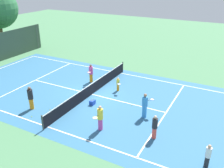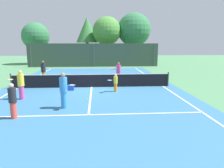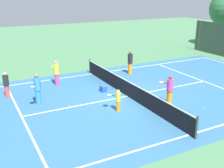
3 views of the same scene
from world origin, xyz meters
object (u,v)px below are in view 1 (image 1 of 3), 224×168
Objects in this scene: player_3 at (155,127)px; tennis_ball_3 at (50,109)px; player_6 at (100,118)px; tennis_ball_6 at (74,66)px; tennis_ball_5 at (132,105)px; tennis_ball_2 at (100,76)px; player_4 at (145,105)px; tennis_ball_4 at (88,74)px; player_0 at (31,98)px; tennis_ball_1 at (48,79)px; ball_crate at (92,102)px; player_1 at (208,156)px; tennis_ball_0 at (32,117)px; player_2 at (91,73)px; player_5 at (118,84)px.

player_3 is 8.05m from tennis_ball_3.
tennis_ball_6 is at bearing 44.14° from player_6.
tennis_ball_5 is (3.48, -5.12, 0.00)m from tennis_ball_3.
player_3 is at bearing -131.38° from tennis_ball_2.
player_4 is 27.86× the size of tennis_ball_4.
player_3 is 0.92× the size of player_6.
tennis_ball_1 is (5.02, 2.83, -0.89)m from player_0.
ball_crate is 6.72× the size of tennis_ball_3.
player_1 is 0.77× the size of player_4.
player_4 is 1.06× the size of player_6.
player_4 reaches higher than tennis_ball_0.
player_2 is 7.31m from tennis_ball_0.
player_3 reaches higher than tennis_ball_1.
tennis_ball_5 is (1.27, -2.77, -0.15)m from ball_crate.
player_3 reaches higher than tennis_ball_4.
player_2 reaches higher than tennis_ball_5.
tennis_ball_3 is 6.19m from tennis_ball_5.
player_6 is at bearing -149.42° from tennis_ball_2.
tennis_ball_6 is at bearing 25.33° from tennis_ball_3.
player_3 is 0.87× the size of player_4.
player_4 is 4.66m from player_5.
player_0 is 7.25m from player_5.
tennis_ball_6 is at bearing -1.74° from tennis_ball_1.
tennis_ball_5 is at bearing -120.23° from tennis_ball_4.
tennis_ball_4 is (1.41, 1.28, -0.86)m from player_2.
player_1 is (-0.24, -12.57, -0.20)m from player_0.
tennis_ball_0 is (-3.62, 2.82, -0.15)m from ball_crate.
tennis_ball_2 is at bearing -2.64° from player_2.
tennis_ball_4 and tennis_ball_6 have the same top height.
player_3 is 24.16× the size of tennis_ball_0.
player_6 reaches higher than tennis_ball_4.
tennis_ball_0 is at bearing 118.21° from player_4.
tennis_ball_0 is 8.84m from tennis_ball_2.
tennis_ball_4 is (8.00, 12.63, -0.69)m from player_1.
tennis_ball_3 is 1.00× the size of tennis_ball_6.
player_3 is 3.47m from player_6.
ball_crate is (-0.16, 4.23, -0.76)m from player_4.
tennis_ball_3 is (-2.21, 2.35, -0.15)m from ball_crate.
player_2 reaches higher than tennis_ball_2.
player_2 is 1.09× the size of player_3.
tennis_ball_2 is at bearing -104.78° from tennis_ball_6.
player_5 is at bearing 53.72° from player_1.
tennis_ball_4 is at bearing 57.66° from player_1.
player_2 is at bearing 55.83° from player_3.
player_6 reaches higher than player_2.
ball_crate is at bearing 168.33° from player_5.
player_0 is 1.13× the size of player_3.
player_0 is at bearing 95.28° from player_3.
player_2 is at bearing -71.77° from tennis_ball_1.
player_4 is 1.49× the size of player_5.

